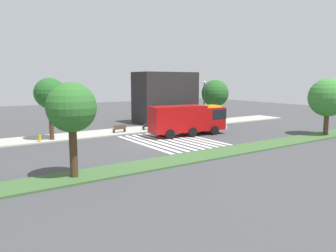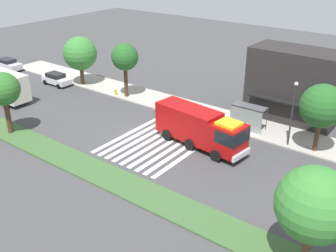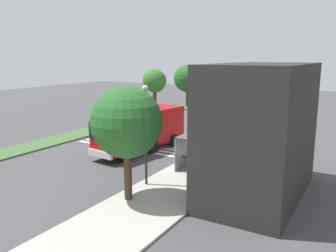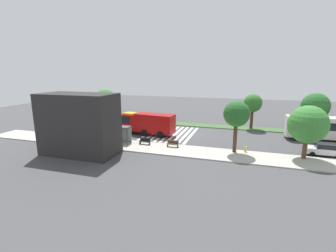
{
  "view_description": "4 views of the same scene",
  "coord_description": "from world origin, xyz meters",
  "px_view_note": "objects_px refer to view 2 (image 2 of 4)",
  "views": [
    {
      "loc": [
        -16.69,
        -28.49,
        6.58
      ],
      "look_at": [
        3.89,
        1.95,
        1.29
      ],
      "focal_mm": 34.64,
      "sensor_mm": 36.0,
      "label": 1
    },
    {
      "loc": [
        24.28,
        -26.8,
        17.68
      ],
      "look_at": [
        3.52,
        0.72,
        1.57
      ],
      "focal_mm": 42.32,
      "sensor_mm": 36.0,
      "label": 2
    },
    {
      "loc": [
        30.61,
        18.47,
        8.06
      ],
      "look_at": [
        2.13,
        1.75,
        1.47
      ],
      "focal_mm": 37.29,
      "sensor_mm": 36.0,
      "label": 3
    },
    {
      "loc": [
        -8.47,
        38.07,
        10.26
      ],
      "look_at": [
        3.17,
        0.82,
        1.48
      ],
      "focal_mm": 25.83,
      "sensor_mm": 36.0,
      "label": 4
    }
  ],
  "objects_px": {
    "bus_stop_shelter": "(247,113)",
    "sidewalk_tree_center": "(322,106)",
    "parked_car_west": "(8,64)",
    "fire_truck": "(202,127)",
    "parked_car_mid": "(57,79)",
    "median_tree_west": "(3,90)",
    "median_tree_center": "(314,205)",
    "bench_near_shelter": "(213,116)",
    "fire_hydrant": "(116,92)",
    "sidewalk_tree_far_west": "(80,54)",
    "bench_west_of_shelter": "(182,107)",
    "sidewalk_tree_west": "(125,58)",
    "street_lamp": "(293,109)"
  },
  "relations": [
    {
      "from": "sidewalk_tree_west",
      "to": "median_tree_center",
      "type": "height_order",
      "value": "sidewalk_tree_west"
    },
    {
      "from": "fire_truck",
      "to": "median_tree_center",
      "type": "bearing_deg",
      "value": -28.27
    },
    {
      "from": "street_lamp",
      "to": "parked_car_mid",
      "type": "bearing_deg",
      "value": -176.76
    },
    {
      "from": "median_tree_west",
      "to": "bus_stop_shelter",
      "type": "bearing_deg",
      "value": 38.81
    },
    {
      "from": "street_lamp",
      "to": "sidewalk_tree_far_west",
      "type": "height_order",
      "value": "sidewalk_tree_far_west"
    },
    {
      "from": "sidewalk_tree_far_west",
      "to": "bench_west_of_shelter",
      "type": "bearing_deg",
      "value": 1.2
    },
    {
      "from": "sidewalk_tree_center",
      "to": "sidewalk_tree_far_west",
      "type": "bearing_deg",
      "value": 180.0
    },
    {
      "from": "sidewalk_tree_center",
      "to": "bench_near_shelter",
      "type": "bearing_deg",
      "value": 178.26
    },
    {
      "from": "bus_stop_shelter",
      "to": "bench_west_of_shelter",
      "type": "xyz_separation_m",
      "value": [
        -8.16,
        0.02,
        -1.3
      ]
    },
    {
      "from": "parked_car_west",
      "to": "bench_west_of_shelter",
      "type": "xyz_separation_m",
      "value": [
        30.21,
        2.54,
        -0.3
      ]
    },
    {
      "from": "bus_stop_shelter",
      "to": "median_tree_west",
      "type": "distance_m",
      "value": 24.15
    },
    {
      "from": "fire_truck",
      "to": "parked_car_mid",
      "type": "xyz_separation_m",
      "value": [
        -25.29,
        3.28,
        -1.17
      ]
    },
    {
      "from": "sidewalk_tree_west",
      "to": "sidewalk_tree_center",
      "type": "xyz_separation_m",
      "value": [
        23.48,
        -0.0,
        -0.54
      ]
    },
    {
      "from": "bus_stop_shelter",
      "to": "median_tree_west",
      "type": "bearing_deg",
      "value": -141.19
    },
    {
      "from": "fire_truck",
      "to": "street_lamp",
      "type": "bearing_deg",
      "value": 44.67
    },
    {
      "from": "fire_truck",
      "to": "bus_stop_shelter",
      "type": "bearing_deg",
      "value": 79.63
    },
    {
      "from": "parked_car_mid",
      "to": "sidewalk_tree_center",
      "type": "height_order",
      "value": "sidewalk_tree_center"
    },
    {
      "from": "sidewalk_tree_far_west",
      "to": "sidewalk_tree_center",
      "type": "relative_size",
      "value": 1.0
    },
    {
      "from": "median_tree_west",
      "to": "median_tree_center",
      "type": "bearing_deg",
      "value": -0.0
    },
    {
      "from": "sidewalk_tree_far_west",
      "to": "bench_near_shelter",
      "type": "bearing_deg",
      "value": 0.95
    },
    {
      "from": "fire_truck",
      "to": "street_lamp",
      "type": "xyz_separation_m",
      "value": [
        6.52,
        5.08,
        1.82
      ]
    },
    {
      "from": "bench_near_shelter",
      "to": "median_tree_center",
      "type": "xyz_separation_m",
      "value": [
        15.39,
        -15.06,
        3.88
      ]
    },
    {
      "from": "bench_near_shelter",
      "to": "street_lamp",
      "type": "bearing_deg",
      "value": -4.84
    },
    {
      "from": "sidewalk_tree_far_west",
      "to": "fire_hydrant",
      "type": "bearing_deg",
      "value": -4.29
    },
    {
      "from": "parked_car_west",
      "to": "sidewalk_tree_west",
      "type": "relative_size",
      "value": 0.69
    },
    {
      "from": "street_lamp",
      "to": "sidewalk_tree_west",
      "type": "xyz_separation_m",
      "value": [
        -21.06,
        0.4,
        1.24
      ]
    },
    {
      "from": "fire_truck",
      "to": "bus_stop_shelter",
      "type": "height_order",
      "value": "fire_truck"
    },
    {
      "from": "median_tree_west",
      "to": "fire_hydrant",
      "type": "height_order",
      "value": "median_tree_west"
    },
    {
      "from": "parked_car_mid",
      "to": "sidewalk_tree_far_west",
      "type": "bearing_deg",
      "value": 39.47
    },
    {
      "from": "bus_stop_shelter",
      "to": "sidewalk_tree_center",
      "type": "distance_m",
      "value": 7.62
    },
    {
      "from": "median_tree_west",
      "to": "fire_hydrant",
      "type": "bearing_deg",
      "value": 86.03
    },
    {
      "from": "fire_truck",
      "to": "bus_stop_shelter",
      "type": "distance_m",
      "value": 6.06
    },
    {
      "from": "bench_near_shelter",
      "to": "fire_hydrant",
      "type": "xyz_separation_m",
      "value": [
        -13.71,
        -0.84,
        -0.1
      ]
    },
    {
      "from": "parked_car_west",
      "to": "sidewalk_tree_center",
      "type": "bearing_deg",
      "value": 2.51
    },
    {
      "from": "median_tree_west",
      "to": "bench_west_of_shelter",
      "type": "bearing_deg",
      "value": 55.02
    },
    {
      "from": "median_tree_west",
      "to": "parked_car_west",
      "type": "bearing_deg",
      "value": 147.53
    },
    {
      "from": "bench_west_of_shelter",
      "to": "median_tree_west",
      "type": "bearing_deg",
      "value": -124.98
    },
    {
      "from": "parked_car_west",
      "to": "fire_hydrant",
      "type": "xyz_separation_m",
      "value": [
        20.66,
        1.7,
        -0.4
      ]
    },
    {
      "from": "parked_car_west",
      "to": "bus_stop_shelter",
      "type": "distance_m",
      "value": 38.46
    },
    {
      "from": "bus_stop_shelter",
      "to": "fire_hydrant",
      "type": "height_order",
      "value": "bus_stop_shelter"
    },
    {
      "from": "fire_truck",
      "to": "median_tree_center",
      "type": "relative_size",
      "value": 1.48
    },
    {
      "from": "bench_near_shelter",
      "to": "median_tree_west",
      "type": "distance_m",
      "value": 21.44
    },
    {
      "from": "median_tree_center",
      "to": "fire_truck",
      "type": "bearing_deg",
      "value": 144.96
    },
    {
      "from": "parked_car_mid",
      "to": "street_lamp",
      "type": "bearing_deg",
      "value": 3.64
    },
    {
      "from": "median_tree_west",
      "to": "sidewalk_tree_west",
      "type": "bearing_deg",
      "value": 80.89
    },
    {
      "from": "parked_car_west",
      "to": "bench_near_shelter",
      "type": "height_order",
      "value": "parked_car_west"
    },
    {
      "from": "median_tree_center",
      "to": "bus_stop_shelter",
      "type": "bearing_deg",
      "value": 127.15
    },
    {
      "from": "parked_car_mid",
      "to": "median_tree_center",
      "type": "bearing_deg",
      "value": -17.63
    },
    {
      "from": "bench_near_shelter",
      "to": "fire_hydrant",
      "type": "relative_size",
      "value": 2.29
    },
    {
      "from": "parked_car_west",
      "to": "bench_near_shelter",
      "type": "distance_m",
      "value": 34.46
    }
  ]
}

